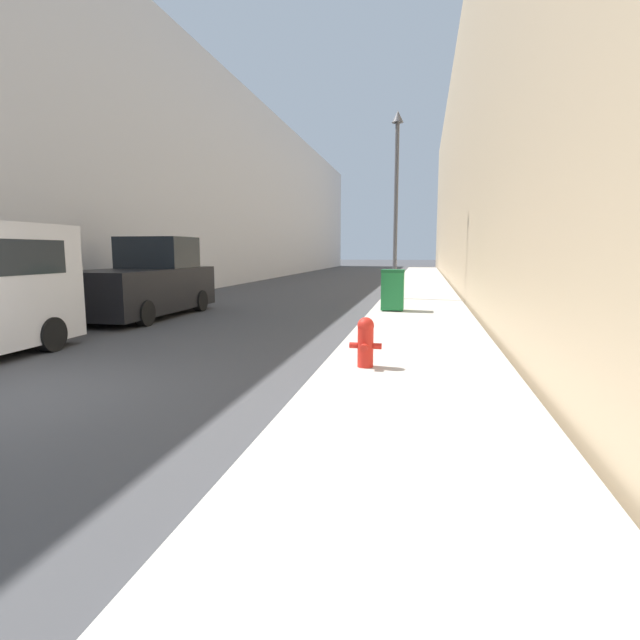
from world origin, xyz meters
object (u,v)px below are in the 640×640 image
object	(u,v)px
lamppost	(396,190)
pickup_truck	(146,283)
fire_hydrant	(366,341)
trash_bin	(393,290)

from	to	relation	value
lamppost	pickup_truck	bearing A→B (deg)	-140.71
fire_hydrant	trash_bin	distance (m)	7.19
fire_hydrant	pickup_truck	distance (m)	8.81
fire_hydrant	trash_bin	bearing A→B (deg)	90.26
fire_hydrant	lamppost	xyz separation A→B (m)	(-0.20, 10.97, 3.44)
fire_hydrant	lamppost	distance (m)	11.50
trash_bin	fire_hydrant	bearing A→B (deg)	-89.74
trash_bin	lamppost	world-z (taller)	lamppost
fire_hydrant	pickup_truck	size ratio (longest dim) A/B	0.15
fire_hydrant	lamppost	size ratio (longest dim) A/B	0.11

